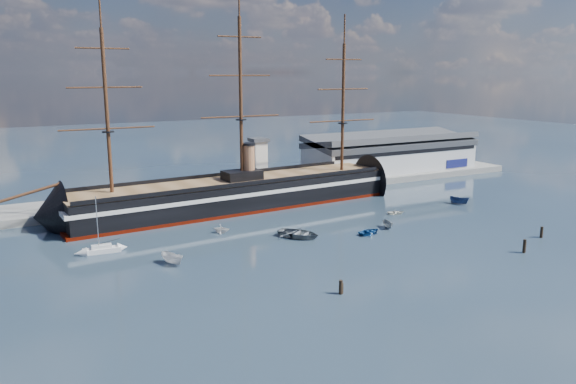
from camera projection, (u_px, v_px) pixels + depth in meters
name	position (u px, v px, depth m)	size (l,w,h in m)	color
ground	(306.00, 221.00, 138.45)	(600.00, 600.00, 0.00)	#213040
quay	(275.00, 190.00, 174.06)	(180.00, 18.00, 2.00)	slate
warehouse	(391.00, 153.00, 198.20)	(63.00, 21.00, 11.60)	#B7BABC
quay_tower	(259.00, 162.00, 166.18)	(5.00, 5.00, 15.00)	silver
warship	(230.00, 195.00, 149.24)	(113.38, 22.05, 53.94)	black
sailboat	(102.00, 249.00, 113.80)	(7.56, 2.90, 11.81)	silver
motorboat_a	(173.00, 264.00, 106.95)	(6.91, 2.53, 2.76)	silver
motorboat_b	(370.00, 234.00, 126.96)	(3.59, 1.44, 1.68)	navy
motorboat_c	(388.00, 228.00, 131.88)	(5.30, 1.94, 2.12)	slate
motorboat_d	(221.00, 233.00, 127.99)	(6.11, 2.65, 2.24)	silver
motorboat_e	(396.00, 214.00, 145.00)	(2.78, 1.11, 1.30)	silver
motorboat_f	(459.00, 204.00, 155.97)	(6.43, 2.36, 2.57)	navy
motorboat_g	(299.00, 238.00, 124.32)	(6.02, 2.41, 2.81)	slate
piling_near_left	(341.00, 294.00, 92.68)	(0.64, 0.64, 3.10)	black
piling_near_right	(524.00, 253.00, 113.86)	(0.64, 0.64, 3.52)	black
piling_far_right	(541.00, 238.00, 124.31)	(0.64, 0.64, 3.21)	black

